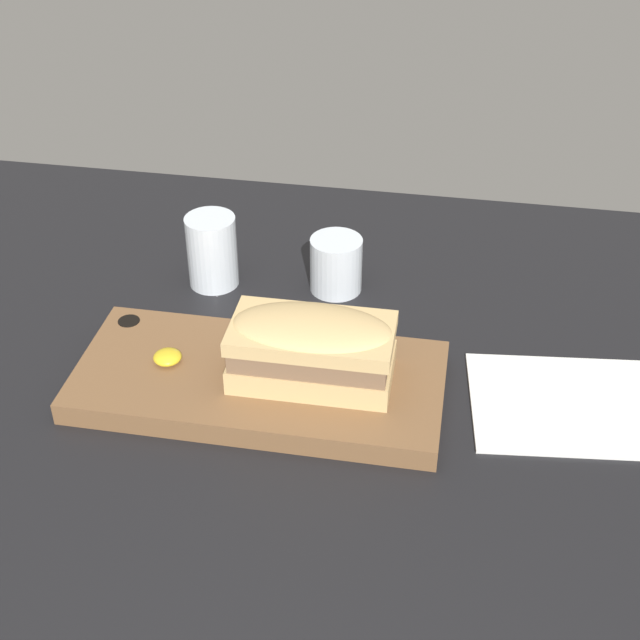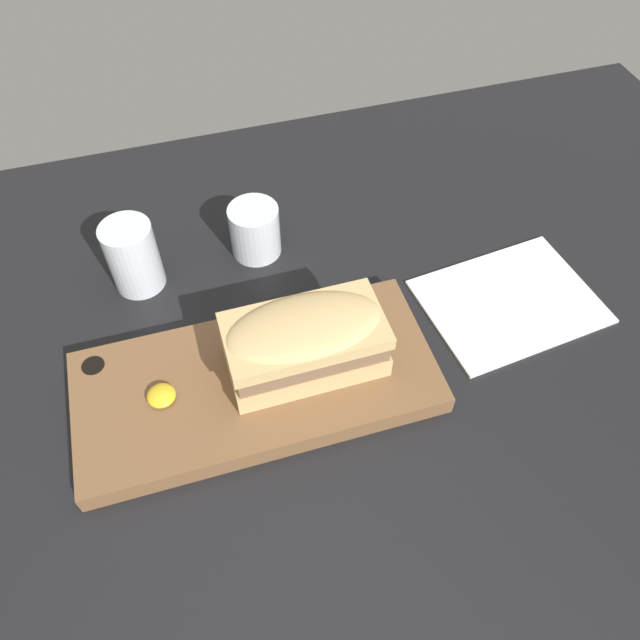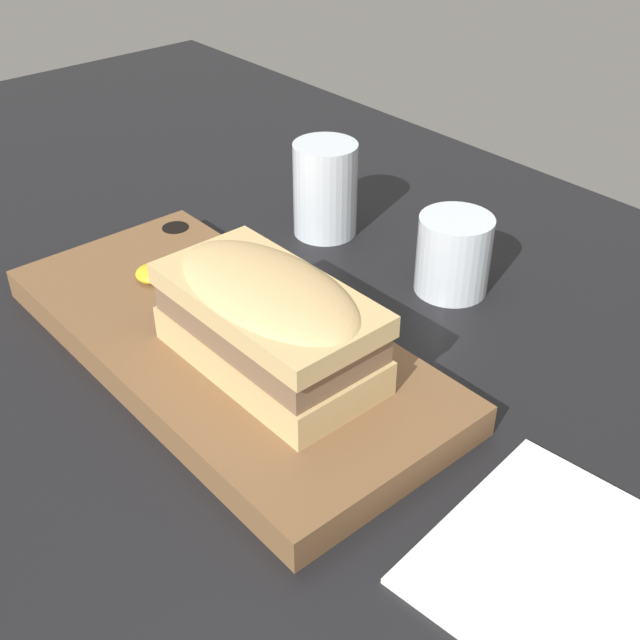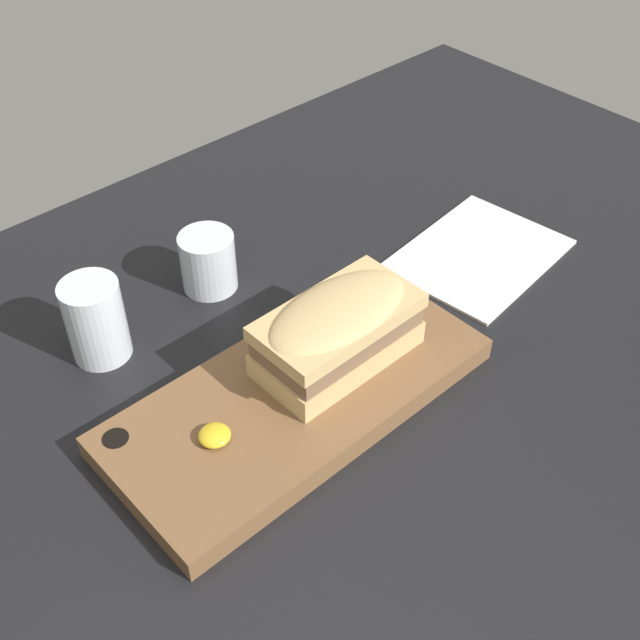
{
  "view_description": "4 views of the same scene",
  "coord_description": "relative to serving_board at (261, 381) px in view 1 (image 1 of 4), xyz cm",
  "views": [
    {
      "loc": [
        19.65,
        -69.03,
        65.24
      ],
      "look_at": [
        6.13,
        6.89,
        9.99
      ],
      "focal_mm": 50.0,
      "sensor_mm": 36.0,
      "label": 1
    },
    {
      "loc": [
        -3.92,
        -34.48,
        62.67
      ],
      "look_at": [
        7.78,
        4.77,
        10.39
      ],
      "focal_mm": 35.0,
      "sensor_mm": 36.0,
      "label": 2
    },
    {
      "loc": [
        43.85,
        -24.27,
        40.94
      ],
      "look_at": [
        8.39,
        6.48,
        8.72
      ],
      "focal_mm": 45.0,
      "sensor_mm": 36.0,
      "label": 3
    },
    {
      "loc": [
        -35.83,
        -38.98,
        63.82
      ],
      "look_at": [
        4.51,
        5.1,
        9.9
      ],
      "focal_mm": 45.0,
      "sensor_mm": 36.0,
      "label": 4
    }
  ],
  "objects": [
    {
      "name": "sandwich",
      "position": [
        5.65,
        0.21,
        5.45
      ],
      "size": [
        17.16,
        9.08,
        7.73
      ],
      "rotation": [
        0.0,
        0.0,
        0.01
      ],
      "color": "tan",
      "rests_on": "serving_board"
    },
    {
      "name": "water_glass",
      "position": [
        -10.94,
        20.14,
        2.81
      ],
      "size": [
        6.39,
        6.39,
        9.45
      ],
      "color": "silver",
      "rests_on": "dining_table"
    },
    {
      "name": "wine_glass",
      "position": [
        4.77,
        21.51,
        1.93
      ],
      "size": [
        6.61,
        6.61,
        7.17
      ],
      "color": "silver",
      "rests_on": "dining_table"
    },
    {
      "name": "serving_board",
      "position": [
        0.0,
        0.0,
        0.0
      ],
      "size": [
        39.92,
        18.26,
        2.66
      ],
      "color": "brown",
      "rests_on": "dining_table"
    },
    {
      "name": "mustard_dollop",
      "position": [
        -10.44,
        0.04,
        1.92
      ],
      "size": [
        3.11,
        3.11,
        1.25
      ],
      "color": "gold",
      "rests_on": "serving_board"
    },
    {
      "name": "napkin",
      "position": [
        33.24,
        3.33,
        -1.1
      ],
      "size": [
        22.83,
        18.24,
        0.4
      ],
      "rotation": [
        0.0,
        0.0,
        0.11
      ],
      "color": "white",
      "rests_on": "dining_table"
    },
    {
      "name": "dining_table",
      "position": [
        -0.17,
        -3.63,
        -2.3
      ],
      "size": [
        158.79,
        105.53,
        2.0
      ],
      "color": "black",
      "rests_on": "ground"
    }
  ]
}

